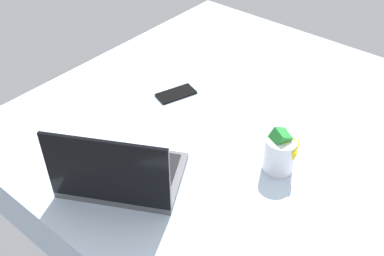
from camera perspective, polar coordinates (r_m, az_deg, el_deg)
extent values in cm
cube|color=silver|center=(150.99, 12.62, -4.51)|extent=(180.00, 140.00, 18.00)
cube|color=#4C4C51|center=(131.27, -8.58, -5.85)|extent=(39.96, 35.88, 2.00)
cube|color=black|center=(131.44, -8.43, -5.03)|extent=(33.59, 28.70, 0.40)
cube|color=black|center=(116.10, -10.79, -5.54)|extent=(29.54, 16.50, 21.00)
cylinder|color=silver|center=(131.69, 11.07, -3.34)|extent=(9.00, 9.00, 11.00)
cube|color=orange|center=(133.14, 11.44, -4.01)|extent=(6.97, 6.34, 4.10)
cube|color=#268C33|center=(132.22, 11.38, -2.83)|extent=(5.78, 7.50, 7.06)
cube|color=yellow|center=(129.32, 12.17, -2.54)|extent=(7.27, 7.09, 6.38)
cube|color=#268C33|center=(128.26, 11.14, -1.23)|extent=(6.72, 6.90, 6.13)
cube|color=black|center=(162.55, -2.04, 4.38)|extent=(11.12, 15.47, 0.80)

